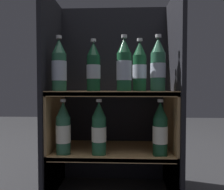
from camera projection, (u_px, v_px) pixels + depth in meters
name	position (u px, v px, depth m)	size (l,w,h in m)	color
fridge_back_wall	(114.00, 94.00, 1.32)	(0.66, 0.02, 1.03)	black
fridge_side_left	(52.00, 95.00, 1.16)	(0.02, 0.37, 1.03)	black
fridge_side_right	(174.00, 95.00, 1.13)	(0.02, 0.37, 1.03)	black
shelf_lower	(112.00, 157.00, 1.15)	(0.62, 0.33, 0.24)	tan
shelf_upper	(112.00, 119.00, 1.15)	(0.62, 0.33, 0.54)	tan
bottle_upper_front_0	(59.00, 67.00, 1.05)	(0.07, 0.07, 0.27)	#285B42
bottle_upper_front_1	(124.00, 67.00, 1.03)	(0.07, 0.07, 0.27)	#194C2D
bottle_upper_front_2	(158.00, 66.00, 1.03)	(0.07, 0.07, 0.27)	#285B42
bottle_upper_back_0	(94.00, 68.00, 1.12)	(0.07, 0.07, 0.27)	#144228
bottle_upper_back_1	(140.00, 68.00, 1.11)	(0.07, 0.07, 0.27)	#194C2D
bottle_lower_front_0	(63.00, 130.00, 1.06)	(0.07, 0.07, 0.27)	#285B42
bottle_lower_front_1	(99.00, 130.00, 1.05)	(0.07, 0.07, 0.27)	#1E5638
bottle_lower_front_2	(160.00, 130.00, 1.04)	(0.07, 0.07, 0.27)	#144228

